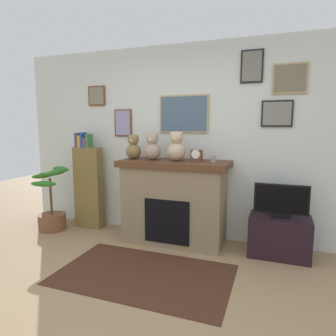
{
  "coord_description": "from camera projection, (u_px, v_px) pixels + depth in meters",
  "views": [
    {
      "loc": [
        1.1,
        -1.95,
        1.54
      ],
      "look_at": [
        -0.22,
        1.65,
        0.98
      ],
      "focal_mm": 31.85,
      "sensor_mm": 36.0,
      "label": 1
    }
  ],
  "objects": [
    {
      "name": "ground_plane",
      "position": [
        123.0,
        316.0,
        2.41
      ],
      "size": [
        12.0,
        12.0,
        0.0
      ],
      "primitive_type": "plane",
      "color": "#9C7C55"
    },
    {
      "name": "back_wall",
      "position": [
        192.0,
        142.0,
        4.08
      ],
      "size": [
        5.2,
        0.15,
        2.6
      ],
      "color": "silver",
      "rests_on": "ground_plane"
    },
    {
      "name": "fireplace",
      "position": [
        174.0,
        201.0,
        3.91
      ],
      "size": [
        1.41,
        0.64,
        1.08
      ],
      "color": "#857355",
      "rests_on": "ground_plane"
    },
    {
      "name": "bookshelf",
      "position": [
        88.0,
        185.0,
        4.46
      ],
      "size": [
        0.42,
        0.16,
        1.43
      ],
      "color": "brown",
      "rests_on": "ground_plane"
    },
    {
      "name": "potted_plant",
      "position": [
        52.0,
        210.0,
        4.39
      ],
      "size": [
        0.49,
        0.56,
        0.92
      ],
      "color": "brown",
      "rests_on": "ground_plane"
    },
    {
      "name": "tv_stand",
      "position": [
        279.0,
        236.0,
        3.5
      ],
      "size": [
        0.69,
        0.4,
        0.48
      ],
      "primitive_type": "cube",
      "color": "black",
      "rests_on": "ground_plane"
    },
    {
      "name": "television",
      "position": [
        281.0,
        201.0,
        3.44
      ],
      "size": [
        0.61,
        0.14,
        0.38
      ],
      "color": "black",
      "rests_on": "tv_stand"
    },
    {
      "name": "area_rug",
      "position": [
        144.0,
        274.0,
        3.09
      ],
      "size": [
        1.79,
        1.08,
        0.01
      ],
      "primitive_type": "cube",
      "color": "#432618",
      "rests_on": "ground_plane"
    },
    {
      "name": "candle_jar",
      "position": [
        213.0,
        159.0,
        3.64
      ],
      "size": [
        0.07,
        0.07,
        0.09
      ],
      "primitive_type": "cylinder",
      "color": "gray",
      "rests_on": "fireplace"
    },
    {
      "name": "mantel_clock",
      "position": [
        197.0,
        156.0,
        3.7
      ],
      "size": [
        0.14,
        0.1,
        0.15
      ],
      "color": "brown",
      "rests_on": "fireplace"
    },
    {
      "name": "teddy_bear_tan",
      "position": [
        133.0,
        148.0,
        3.99
      ],
      "size": [
        0.21,
        0.21,
        0.33
      ],
      "color": "olive",
      "rests_on": "fireplace"
    },
    {
      "name": "teddy_bear_cream",
      "position": [
        152.0,
        148.0,
        3.89
      ],
      "size": [
        0.22,
        0.22,
        0.35
      ],
      "color": "tan",
      "rests_on": "fireplace"
    },
    {
      "name": "teddy_bear_grey",
      "position": [
        176.0,
        148.0,
        3.78
      ],
      "size": [
        0.23,
        0.23,
        0.38
      ],
      "color": "#CAAA8A",
      "rests_on": "fireplace"
    }
  ]
}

